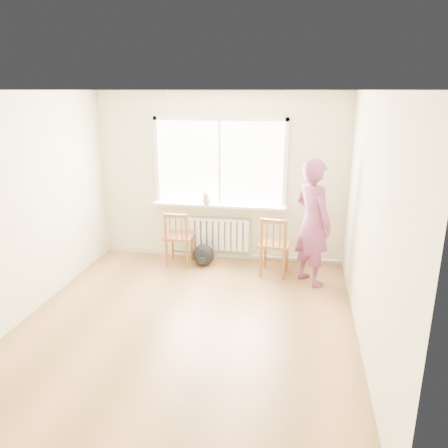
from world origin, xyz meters
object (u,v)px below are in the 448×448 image
at_px(chair_left, 178,239).
at_px(chair_right, 274,246).
at_px(cat, 207,199).
at_px(backpack, 203,255).
at_px(person, 313,223).

distance_m(chair_left, chair_right, 1.53).
bearing_deg(cat, backpack, -99.06).
bearing_deg(chair_right, backpack, -3.77).
relative_size(chair_left, chair_right, 0.96).
distance_m(chair_left, backpack, 0.48).
xyz_separation_m(chair_right, cat, (-1.11, 0.41, 0.59)).
bearing_deg(person, chair_right, 33.84).
height_order(cat, backpack, cat).
xyz_separation_m(chair_right, backpack, (-1.13, 0.20, -0.29)).
xyz_separation_m(person, cat, (-1.65, 0.57, 0.14)).
height_order(chair_left, person, person).
bearing_deg(cat, person, -21.68).
xyz_separation_m(chair_right, person, (0.54, -0.16, 0.44)).
bearing_deg(chair_left, cat, -147.13).
bearing_deg(person, cat, 31.08).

